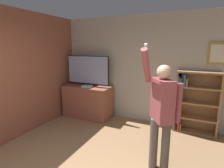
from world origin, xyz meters
The scene contains 7 objects.
wall_back centered at (0.01, 3.18, 1.35)m, with size 6.07×0.09×2.70m.
wall_side_brick centered at (-2.07, 1.58, 1.35)m, with size 0.06×4.76×2.70m.
tv_ledge centered at (-1.29, 2.79, 0.44)m, with size 1.31×0.60×0.87m.
television centered at (-1.29, 2.82, 1.30)m, with size 1.26×0.22×0.82m.
game_console centered at (-1.21, 2.65, 0.90)m, with size 0.23×0.20×0.05m.
bookshelf centered at (1.35, 3.01, 0.71)m, with size 0.90×0.28×1.41m.
person centered at (0.92, 1.40, 1.01)m, with size 0.55×0.55×1.97m.
Camera 1 is at (1.28, -1.15, 1.93)m, focal length 28.00 mm.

